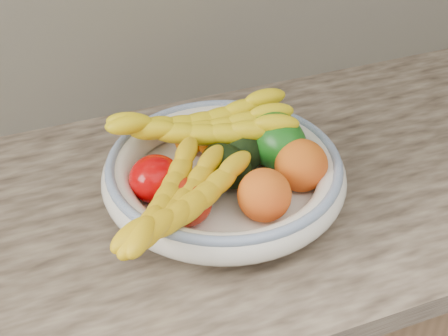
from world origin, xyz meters
The scene contains 13 objects.
fruit_bowl centered at (0.00, 1.66, 0.95)m, with size 0.39×0.39×0.08m.
clementine_back_left centered at (-0.02, 1.76, 0.95)m, with size 0.05×0.05×0.05m, color orange.
clementine_back_right centered at (0.04, 1.75, 0.95)m, with size 0.05×0.05×0.05m, color #FF6805.
clementine_back_mid centered at (0.01, 1.74, 0.95)m, with size 0.05×0.05×0.04m, color orange.
tomato_left centered at (-0.11, 1.67, 0.96)m, with size 0.08×0.08×0.07m, color #BB0304.
tomato_near_left centered at (-0.08, 1.60, 0.96)m, with size 0.08×0.08×0.07m, color #B21907.
avocado_center centered at (0.00, 1.66, 0.96)m, with size 0.07×0.10×0.07m, color black.
avocado_right centered at (0.06, 1.70, 0.96)m, with size 0.07×0.10×0.07m, color black.
green_mango centered at (0.10, 1.68, 0.98)m, with size 0.08×0.13×0.09m, color #105510.
peach_front centered at (0.03, 1.57, 0.97)m, with size 0.08×0.08×0.08m, color orange.
peach_right centered at (0.11, 1.61, 0.97)m, with size 0.08×0.08×0.08m, color orange.
banana_bunch_back centered at (-0.01, 1.73, 0.99)m, with size 0.32×0.12×0.09m, color yellow, non-canonical shape.
banana_bunch_front centered at (-0.10, 1.57, 0.98)m, with size 0.31×0.12×0.08m, color yellow, non-canonical shape.
Camera 1 is at (-0.29, 0.92, 1.55)m, focal length 50.00 mm.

